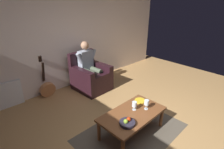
{
  "coord_description": "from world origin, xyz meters",
  "views": [
    {
      "loc": [
        2.0,
        1.24,
        2.16
      ],
      "look_at": [
        -0.15,
        -1.1,
        0.78
      ],
      "focal_mm": 28.01,
      "sensor_mm": 36.0,
      "label": 1
    }
  ],
  "objects_px": {
    "armchair": "(90,77)",
    "wine_glass_near": "(134,105)",
    "wine_glass_far": "(147,103)",
    "coffee_table": "(132,116)",
    "guitar": "(47,88)",
    "decorative_dish": "(140,101)",
    "person_seated": "(89,65)",
    "fruit_bowl": "(127,123)"
  },
  "relations": [
    {
      "from": "wine_glass_far",
      "to": "decorative_dish",
      "type": "bearing_deg",
      "value": -116.69
    },
    {
      "from": "person_seated",
      "to": "fruit_bowl",
      "type": "relative_size",
      "value": 5.04
    },
    {
      "from": "person_seated",
      "to": "decorative_dish",
      "type": "relative_size",
      "value": 6.05
    },
    {
      "from": "armchair",
      "to": "person_seated",
      "type": "height_order",
      "value": "person_seated"
    },
    {
      "from": "coffee_table",
      "to": "guitar",
      "type": "bearing_deg",
      "value": -76.34
    },
    {
      "from": "coffee_table",
      "to": "fruit_bowl",
      "type": "distance_m",
      "value": 0.32
    },
    {
      "from": "guitar",
      "to": "wine_glass_near",
      "type": "relative_size",
      "value": 6.33
    },
    {
      "from": "decorative_dish",
      "to": "guitar",
      "type": "bearing_deg",
      "value": -65.96
    },
    {
      "from": "person_seated",
      "to": "fruit_bowl",
      "type": "distance_m",
      "value": 2.14
    },
    {
      "from": "coffee_table",
      "to": "wine_glass_far",
      "type": "height_order",
      "value": "wine_glass_far"
    },
    {
      "from": "decorative_dish",
      "to": "armchair",
      "type": "bearing_deg",
      "value": -92.98
    },
    {
      "from": "person_seated",
      "to": "fruit_bowl",
      "type": "bearing_deg",
      "value": 65.38
    },
    {
      "from": "person_seated",
      "to": "guitar",
      "type": "height_order",
      "value": "person_seated"
    },
    {
      "from": "coffee_table",
      "to": "guitar",
      "type": "relative_size",
      "value": 1.17
    },
    {
      "from": "armchair",
      "to": "decorative_dish",
      "type": "height_order",
      "value": "armchair"
    },
    {
      "from": "guitar",
      "to": "wine_glass_near",
      "type": "xyz_separation_m",
      "value": [
        -0.63,
        2.15,
        0.29
      ]
    },
    {
      "from": "armchair",
      "to": "person_seated",
      "type": "distance_m",
      "value": 0.33
    },
    {
      "from": "wine_glass_near",
      "to": "wine_glass_far",
      "type": "distance_m",
      "value": 0.21
    },
    {
      "from": "guitar",
      "to": "fruit_bowl",
      "type": "distance_m",
      "value": 2.36
    },
    {
      "from": "armchair",
      "to": "wine_glass_near",
      "type": "bearing_deg",
      "value": 73.96
    },
    {
      "from": "person_seated",
      "to": "coffee_table",
      "type": "height_order",
      "value": "person_seated"
    },
    {
      "from": "wine_glass_near",
      "to": "wine_glass_far",
      "type": "bearing_deg",
      "value": 143.94
    },
    {
      "from": "armchair",
      "to": "person_seated",
      "type": "bearing_deg",
      "value": -90.0
    },
    {
      "from": "guitar",
      "to": "coffee_table",
      "type": "bearing_deg",
      "value": 103.66
    },
    {
      "from": "armchair",
      "to": "guitar",
      "type": "height_order",
      "value": "guitar"
    },
    {
      "from": "decorative_dish",
      "to": "fruit_bowl",
      "type": "bearing_deg",
      "value": 23.63
    },
    {
      "from": "coffee_table",
      "to": "fruit_bowl",
      "type": "height_order",
      "value": "fruit_bowl"
    },
    {
      "from": "person_seated",
      "to": "guitar",
      "type": "bearing_deg",
      "value": -23.03
    },
    {
      "from": "armchair",
      "to": "wine_glass_far",
      "type": "distance_m",
      "value": 1.94
    },
    {
      "from": "wine_glass_near",
      "to": "fruit_bowl",
      "type": "distance_m",
      "value": 0.42
    },
    {
      "from": "coffee_table",
      "to": "wine_glass_near",
      "type": "distance_m",
      "value": 0.19
    },
    {
      "from": "wine_glass_far",
      "to": "fruit_bowl",
      "type": "bearing_deg",
      "value": 6.2
    },
    {
      "from": "wine_glass_far",
      "to": "person_seated",
      "type": "bearing_deg",
      "value": -95.91
    },
    {
      "from": "guitar",
      "to": "fruit_bowl",
      "type": "xyz_separation_m",
      "value": [
        -0.26,
        2.34,
        0.23
      ]
    },
    {
      "from": "armchair",
      "to": "guitar",
      "type": "xyz_separation_m",
      "value": [
        1.0,
        -0.36,
        -0.11
      ]
    },
    {
      "from": "coffee_table",
      "to": "person_seated",
      "type": "bearing_deg",
      "value": -104.05
    },
    {
      "from": "fruit_bowl",
      "to": "decorative_dish",
      "type": "height_order",
      "value": "fruit_bowl"
    },
    {
      "from": "wine_glass_far",
      "to": "wine_glass_near",
      "type": "bearing_deg",
      "value": -36.06
    },
    {
      "from": "person_seated",
      "to": "guitar",
      "type": "relative_size",
      "value": 1.24
    },
    {
      "from": "armchair",
      "to": "person_seated",
      "type": "relative_size",
      "value": 0.77
    },
    {
      "from": "wine_glass_near",
      "to": "armchair",
      "type": "bearing_deg",
      "value": -101.77
    },
    {
      "from": "guitar",
      "to": "wine_glass_far",
      "type": "distance_m",
      "value": 2.44
    }
  ]
}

